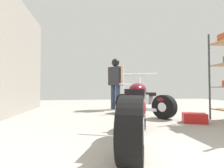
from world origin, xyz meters
TOP-DOWN VIEW (x-y plane):
  - ground_plane at (0.00, 3.15)m, footprint 15.10×15.10m
  - motorcycle_maroon_cruiser at (-0.10, 1.90)m, footprint 0.98×2.00m
  - motorcycle_black_naked at (0.70, 3.91)m, footprint 1.19×1.61m
  - mechanic_in_blue at (0.22, 5.35)m, footprint 0.55×0.57m
  - red_toolbox at (1.43, 2.89)m, footprint 0.51×0.43m

SIDE VIEW (x-z plane):
  - ground_plane at x=0.00m, z-range 0.00..0.00m
  - red_toolbox at x=1.43m, z-range 0.00..0.20m
  - motorcycle_black_naked at x=0.70m, z-range -0.07..0.78m
  - motorcycle_maroon_cruiser at x=-0.10m, z-range -0.08..0.88m
  - mechanic_in_blue at x=0.22m, z-range 0.17..1.92m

